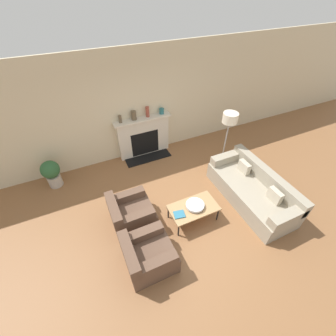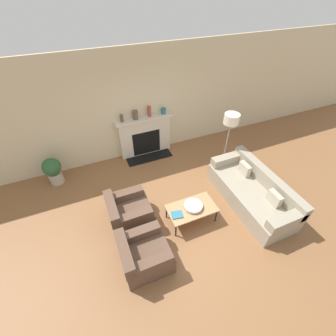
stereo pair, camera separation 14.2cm
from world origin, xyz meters
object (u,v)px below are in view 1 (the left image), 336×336
armchair_near (147,255)px  bowl (195,205)px  fireplace (144,137)px  floor_lamp (229,125)px  couch (252,190)px  armchair_far (130,214)px  book (179,214)px  mantel_vase_center_right (147,112)px  mantel_vase_right (162,111)px  potted_plant (51,173)px  mantel_vase_center_left (134,116)px  mantel_vase_left (120,119)px  coffee_table (193,208)px

armchair_near → bowl: bearing=-67.2°
fireplace → floor_lamp: floor_lamp is taller
couch → armchair_far: bearing=-101.1°
book → mantel_vase_center_right: size_ratio=0.90×
armchair_far → mantel_vase_right: 2.93m
armchair_near → couch: bearing=-80.5°
mantel_vase_center_right → mantel_vase_right: mantel_vase_center_right is taller
floor_lamp → potted_plant: (-4.27, 1.09, -0.86)m
armchair_far → mantel_vase_right: (1.69, 2.20, 0.95)m
armchair_far → mantel_vase_center_left: 2.58m
fireplace → armchair_far: (-1.12, -2.19, -0.28)m
armchair_far → book: bearing=-120.6°
mantel_vase_left → couch: bearing=-50.9°
armchair_far → armchair_near: bearing=-180.0°
armchair_near → potted_plant: (-1.39, 2.89, 0.13)m
bowl → mantel_vase_center_left: bearing=98.0°
bowl → potted_plant: (-2.67, 2.35, -0.02)m
book → mantel_vase_right: mantel_vase_right is taller
couch → potted_plant: (-4.16, 2.43, 0.12)m
coffee_table → bowl: 0.08m
armchair_far → mantel_vase_left: 2.47m
fireplace → couch: (1.65, -2.73, -0.27)m
couch → potted_plant: size_ratio=3.00×
couch → fireplace: bearing=-148.9°
armchair_near → mantel_vase_right: size_ratio=5.93×
book → potted_plant: 3.31m
floor_lamp → mantel_vase_right: bearing=130.2°
mantel_vase_center_right → potted_plant: size_ratio=0.38×
mantel_vase_left → mantel_vase_center_left: mantel_vase_center_left is taller
book → potted_plant: size_ratio=0.34×
book → floor_lamp: floor_lamp is taller
couch → mantel_vase_right: (-1.08, 2.75, 0.94)m
mantel_vase_center_right → armchair_near: bearing=-111.8°
mantel_vase_center_left → potted_plant: bearing=-172.1°
fireplace → coffee_table: 2.67m
bowl → coffee_table: bearing=-173.4°
fireplace → armchair_near: 3.40m
fireplace → mantel_vase_center_right: 0.76m
bowl → potted_plant: size_ratio=0.53×
mantel_vase_left → mantel_vase_right: mantel_vase_left is taller
bowl → book: (-0.39, -0.05, -0.03)m
book → mantel_vase_center_left: (0.02, 2.72, 0.88)m
couch → mantel_vase_left: bearing=-140.9°
coffee_table → mantel_vase_center_right: bearing=89.1°
armchair_far → mantel_vase_center_left: (0.90, 2.20, 1.00)m
mantel_vase_center_left → fireplace: bearing=-3.7°
armchair_far → coffee_table: (1.24, -0.47, 0.08)m
book → potted_plant: potted_plant is taller
coffee_table → mantel_vase_center_left: (-0.34, 2.68, 0.92)m
mantel_vase_center_left → mantel_vase_center_right: size_ratio=0.84×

